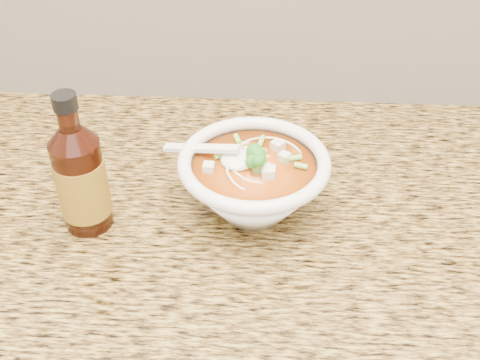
{
  "coord_description": "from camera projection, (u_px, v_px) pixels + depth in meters",
  "views": [
    {
      "loc": [
        0.01,
        0.99,
        1.5
      ],
      "look_at": [
        -0.02,
        1.66,
        0.96
      ],
      "focal_mm": 45.0,
      "sensor_mm": 36.0,
      "label": 1
    }
  ],
  "objects": [
    {
      "name": "soup_bowl",
      "position": [
        254.0,
        183.0,
        0.87
      ],
      "size": [
        0.24,
        0.22,
        0.12
      ],
      "rotation": [
        0.0,
        0.0,
        0.04
      ],
      "color": "white",
      "rests_on": "counter_slab"
    },
    {
      "name": "counter_slab",
      "position": [
        255.0,
        214.0,
        0.93
      ],
      "size": [
        4.0,
        0.68,
        0.04
      ],
      "primitive_type": "cube",
      "color": "#A98A3E",
      "rests_on": "cabinet"
    },
    {
      "name": "hot_sauce_bottle",
      "position": [
        81.0,
        179.0,
        0.83
      ],
      "size": [
        0.09,
        0.09,
        0.22
      ],
      "rotation": [
        0.0,
        0.0,
        0.34
      ],
      "color": "#401408",
      "rests_on": "counter_slab"
    }
  ]
}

